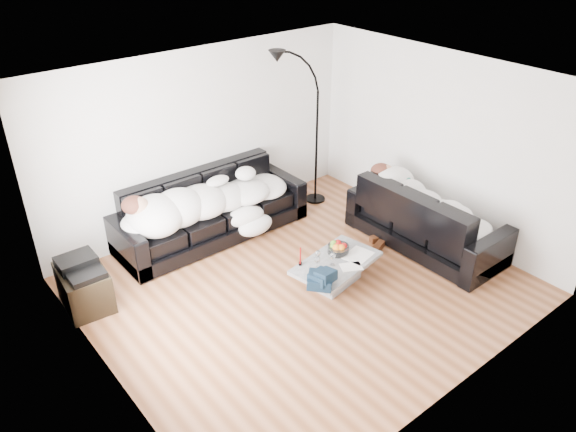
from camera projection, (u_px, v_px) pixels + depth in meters
ground at (303, 287)px, 7.12m from camera, size 5.00×5.00×0.00m
wall_back at (202, 139)px, 8.00m from camera, size 5.00×0.02×2.60m
wall_left at (96, 276)px, 5.11m from camera, size 0.02×4.50×2.60m
wall_right at (440, 144)px, 7.85m from camera, size 0.02×4.50×2.60m
ceiling at (306, 85)px, 5.84m from camera, size 5.00×5.00×0.00m
sofa_back at (211, 207)px, 7.99m from camera, size 2.80×0.97×0.91m
sofa_right at (427, 217)px, 7.78m from camera, size 0.95×2.22×0.90m
sleeper_back at (212, 196)px, 7.86m from camera, size 2.37×0.82×0.47m
sleeper_right at (429, 204)px, 7.67m from camera, size 0.80×1.90×0.46m
teal_cushion at (388, 183)px, 8.07m from camera, size 0.42×0.38×0.20m
coffee_table at (336, 272)px, 7.11m from camera, size 1.23×0.85×0.33m
fruit_bowl at (338, 247)px, 7.16m from camera, size 0.32×0.32×0.17m
wine_glass_a at (318, 256)px, 6.98m from camera, size 0.08×0.08×0.17m
wine_glass_b at (317, 262)px, 6.85m from camera, size 0.08×0.08×0.18m
wine_glass_c at (332, 259)px, 6.92m from camera, size 0.09×0.09×0.18m
candle_left at (300, 258)px, 6.91m from camera, size 0.05×0.05×0.22m
candle_right at (300, 256)px, 6.93m from camera, size 0.05×0.05×0.23m
newspaper_a at (358, 255)px, 7.14m from camera, size 0.43×0.36×0.01m
newspaper_b at (351, 267)px, 6.92m from camera, size 0.32×0.29×0.01m
navy_jacket at (324, 273)px, 6.52m from camera, size 0.46×0.43×0.19m
shoes at (379, 242)px, 7.94m from camera, size 0.49×0.39×0.10m
av_cabinet at (84, 287)px, 6.69m from camera, size 0.57×0.78×0.50m
stereo at (79, 265)px, 6.54m from camera, size 0.44×0.35×0.13m
floor_lamp at (317, 136)px, 8.63m from camera, size 0.87×0.56×2.22m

